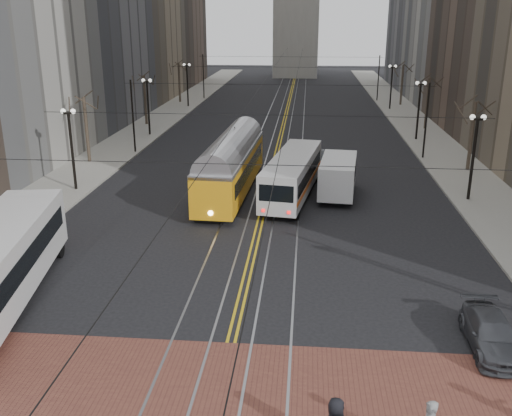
% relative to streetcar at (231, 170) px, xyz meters
% --- Properties ---
extents(ground, '(260.00, 260.00, 0.00)m').
position_rel_streetcar_xyz_m(ground, '(2.50, -18.48, -1.66)').
color(ground, black).
rests_on(ground, ground).
extents(sidewalk_left, '(5.00, 140.00, 0.15)m').
position_rel_streetcar_xyz_m(sidewalk_left, '(-12.50, 26.52, -1.59)').
color(sidewalk_left, gray).
rests_on(sidewalk_left, ground).
extents(sidewalk_right, '(5.00, 140.00, 0.15)m').
position_rel_streetcar_xyz_m(sidewalk_right, '(17.50, 26.52, -1.59)').
color(sidewalk_right, gray).
rests_on(sidewalk_right, ground).
extents(crosswalk_band, '(25.00, 6.00, 0.01)m').
position_rel_streetcar_xyz_m(crosswalk_band, '(2.50, -22.48, -1.65)').
color(crosswalk_band, brown).
rests_on(crosswalk_band, ground).
extents(streetcar_rails, '(4.80, 130.00, 0.02)m').
position_rel_streetcar_xyz_m(streetcar_rails, '(2.50, 26.52, -1.66)').
color(streetcar_rails, gray).
rests_on(streetcar_rails, ground).
extents(centre_lines, '(0.42, 130.00, 0.01)m').
position_rel_streetcar_xyz_m(centre_lines, '(2.50, 26.52, -1.65)').
color(centre_lines, gold).
rests_on(centre_lines, ground).
extents(lamp_posts, '(27.60, 57.20, 5.60)m').
position_rel_streetcar_xyz_m(lamp_posts, '(2.50, 10.27, 1.14)').
color(lamp_posts, black).
rests_on(lamp_posts, ground).
extents(street_trees, '(31.68, 53.28, 5.60)m').
position_rel_streetcar_xyz_m(street_trees, '(2.50, 16.77, 1.14)').
color(street_trees, '#382D23').
rests_on(street_trees, ground).
extents(trolley_wires, '(25.96, 120.00, 6.60)m').
position_rel_streetcar_xyz_m(trolley_wires, '(2.50, 16.35, 2.11)').
color(trolley_wires, black).
rests_on(trolley_wires, ground).
extents(streetcar, '(3.27, 14.20, 3.32)m').
position_rel_streetcar_xyz_m(streetcar, '(0.00, 0.00, 0.00)').
color(streetcar, '#F2A315').
rests_on(streetcar, ground).
extents(rear_bus, '(4.04, 11.44, 2.92)m').
position_rel_streetcar_xyz_m(rear_bus, '(4.30, -0.68, -0.20)').
color(rear_bus, silver).
rests_on(rear_bus, ground).
extents(cargo_van, '(2.90, 6.17, 2.64)m').
position_rel_streetcar_xyz_m(cargo_van, '(7.41, -0.17, -0.34)').
color(cargo_van, silver).
rests_on(cargo_van, ground).
extents(sedan_grey, '(2.07, 4.63, 1.55)m').
position_rel_streetcar_xyz_m(sedan_grey, '(6.50, 7.34, -0.89)').
color(sedan_grey, '#3F4247').
rests_on(sedan_grey, ground).
extents(sedan_parked, '(1.83, 4.30, 1.24)m').
position_rel_streetcar_xyz_m(sedan_parked, '(12.28, -18.96, -1.04)').
color(sedan_parked, '#42444A').
rests_on(sedan_parked, ground).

